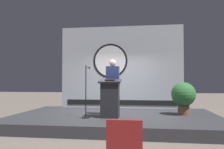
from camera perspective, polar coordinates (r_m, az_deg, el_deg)
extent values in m
plane|color=#6B6056|center=(7.41, 0.80, -12.26)|extent=(40.00, 40.00, 0.00)
cube|color=#333338|center=(7.39, 0.80, -11.12)|extent=(6.40, 4.00, 0.30)
cube|color=#B2B7C1|center=(9.14, 2.24, 1.87)|extent=(4.84, 0.10, 3.25)
cylinder|color=black|center=(9.16, -0.44, 3.41)|extent=(1.38, 0.02, 1.38)
cylinder|color=white|center=(9.15, -0.44, 3.41)|extent=(1.23, 0.02, 1.23)
cube|color=black|center=(9.11, 2.21, -6.98)|extent=(4.36, 0.02, 0.20)
cube|color=#26262B|center=(6.73, -0.47, -6.32)|extent=(0.52, 0.40, 1.03)
cube|color=#26262B|center=(6.71, -0.47, -1.66)|extent=(0.64, 0.50, 0.13)
cube|color=black|center=(6.69, -0.50, -1.27)|extent=(0.28, 0.20, 0.06)
cylinder|color=black|center=(7.21, 0.18, -6.74)|extent=(0.26, 0.26, 0.85)
cube|color=navy|center=(7.18, 0.18, -0.65)|extent=(0.40, 0.24, 0.68)
sphere|color=beige|center=(7.20, 0.18, 2.92)|extent=(0.22, 0.22, 0.22)
cylinder|color=black|center=(6.78, -6.55, -10.58)|extent=(0.24, 0.24, 0.02)
cylinder|color=black|center=(6.70, -6.52, -4.20)|extent=(0.03, 0.03, 1.53)
cylinder|color=black|center=(6.91, -6.08, 1.81)|extent=(0.02, 0.41, 0.02)
sphere|color=#262626|center=(7.10, -5.68, 1.71)|extent=(0.07, 0.07, 0.07)
cylinder|color=brown|center=(7.64, 17.38, -8.45)|extent=(0.36, 0.36, 0.30)
sphere|color=#2D6B33|center=(7.60, 17.35, -4.71)|extent=(0.76, 0.76, 0.76)
cube|color=maroon|center=(2.89, 3.10, -15.51)|extent=(0.44, 0.06, 0.44)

